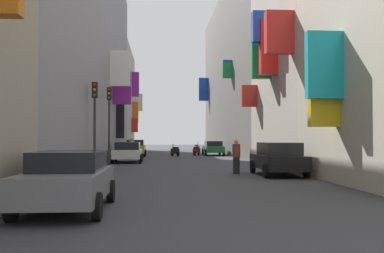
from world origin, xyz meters
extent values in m
plane|color=#38383D|center=(0.00, 30.00, 0.00)|extent=(140.00, 140.00, 0.00)
cube|color=gray|center=(-8.00, 28.04, 7.96)|extent=(6.00, 34.72, 15.91)
cube|color=white|center=(-4.30, 29.01, 6.55)|extent=(1.40, 0.36, 2.49)
cube|color=black|center=(-4.69, 33.73, 3.05)|extent=(0.62, 0.51, 2.79)
cube|color=orange|center=(-4.70, 34.95, 7.14)|extent=(0.60, 0.47, 2.51)
cube|color=purple|center=(-4.32, 30.68, 5.37)|extent=(1.36, 0.37, 2.42)
cube|color=white|center=(-4.64, 37.53, 8.23)|extent=(0.73, 0.53, 1.76)
cube|color=#9E9384|center=(-8.00, 52.70, 6.21)|extent=(6.00, 14.61, 12.42)
cube|color=purple|center=(-4.55, 54.00, 8.41)|extent=(0.89, 0.61, 3.09)
cube|color=red|center=(-4.61, 53.60, 3.22)|extent=(0.77, 0.63, 1.71)
cube|color=orange|center=(-4.63, 55.70, 4.94)|extent=(0.74, 0.64, 2.72)
cube|color=white|center=(-4.42, 58.57, 6.48)|extent=(1.16, 0.58, 2.36)
cube|color=#19B2BF|center=(4.34, 13.41, 4.34)|extent=(1.32, 0.37, 2.42)
cube|color=yellow|center=(4.45, 13.79, 3.11)|extent=(1.09, 0.37, 1.99)
cube|color=#B2A899|center=(8.00, 23.81, 7.85)|extent=(6.00, 10.60, 15.69)
cube|color=red|center=(4.49, 27.35, 4.52)|extent=(1.03, 0.45, 1.46)
cube|color=red|center=(4.31, 19.24, 6.91)|extent=(1.37, 0.60, 2.10)
cube|color=green|center=(4.42, 23.56, 6.78)|extent=(1.16, 0.47, 3.16)
cube|color=blue|center=(4.32, 22.38, 7.96)|extent=(1.36, 0.59, 1.75)
cube|color=red|center=(4.53, 22.24, 6.77)|extent=(0.95, 0.60, 3.04)
cube|color=slate|center=(8.00, 44.56, 8.49)|extent=(6.00, 30.89, 16.98)
cube|color=green|center=(4.57, 37.39, 7.79)|extent=(0.86, 0.36, 1.40)
cube|color=blue|center=(4.59, 37.56, 7.94)|extent=(0.83, 0.62, 1.55)
cube|color=blue|center=(4.36, 56.52, 8.14)|extent=(1.27, 0.51, 3.05)
cube|color=black|center=(3.83, 17.80, 0.62)|extent=(1.76, 4.06, 0.63)
cube|color=black|center=(3.83, 17.60, 1.22)|extent=(1.55, 2.27, 0.57)
cylinder|color=black|center=(2.95, 19.14, 0.30)|extent=(0.18, 0.60, 0.60)
cylinder|color=black|center=(4.71, 19.14, 0.30)|extent=(0.18, 0.60, 0.60)
cylinder|color=black|center=(2.95, 16.46, 0.30)|extent=(0.18, 0.60, 0.60)
cylinder|color=black|center=(4.71, 16.46, 0.30)|extent=(0.18, 0.60, 0.60)
cube|color=white|center=(-3.75, 28.77, 0.59)|extent=(1.85, 3.98, 0.58)
cube|color=black|center=(-3.75, 28.97, 1.13)|extent=(1.63, 2.23, 0.50)
cylinder|color=black|center=(-2.83, 27.46, 0.30)|extent=(0.18, 0.60, 0.60)
cylinder|color=black|center=(-4.68, 27.46, 0.30)|extent=(0.18, 0.60, 0.60)
cylinder|color=black|center=(-2.83, 30.08, 0.30)|extent=(0.18, 0.60, 0.60)
cylinder|color=black|center=(-4.68, 30.08, 0.30)|extent=(0.18, 0.60, 0.60)
cube|color=gold|center=(-3.71, 38.37, 0.64)|extent=(1.70, 4.48, 0.69)
cube|color=black|center=(-3.71, 38.59, 1.24)|extent=(1.49, 2.51, 0.51)
cylinder|color=black|center=(-2.87, 36.89, 0.30)|extent=(0.18, 0.60, 0.60)
cylinder|color=black|center=(-4.56, 36.89, 0.30)|extent=(0.18, 0.60, 0.60)
cylinder|color=black|center=(-2.87, 39.85, 0.30)|extent=(0.18, 0.60, 0.60)
cylinder|color=black|center=(-4.56, 39.85, 0.30)|extent=(0.18, 0.60, 0.60)
cube|color=slate|center=(-3.75, 8.64, 0.62)|extent=(1.74, 4.02, 0.65)
cube|color=black|center=(-3.75, 8.84, 1.17)|extent=(1.53, 2.25, 0.46)
cylinder|color=black|center=(-2.88, 7.31, 0.30)|extent=(0.18, 0.60, 0.60)
cylinder|color=black|center=(-4.61, 7.31, 0.30)|extent=(0.18, 0.60, 0.60)
cylinder|color=black|center=(-2.88, 9.97, 0.30)|extent=(0.18, 0.60, 0.60)
cylinder|color=black|center=(-4.61, 9.97, 0.30)|extent=(0.18, 0.60, 0.60)
cube|color=#236638|center=(3.62, 40.29, 0.60)|extent=(1.69, 4.22, 0.60)
cube|color=black|center=(3.62, 40.08, 1.14)|extent=(1.49, 2.37, 0.47)
cylinder|color=black|center=(2.77, 41.68, 0.30)|extent=(0.18, 0.60, 0.60)
cylinder|color=black|center=(4.46, 41.68, 0.30)|extent=(0.18, 0.60, 0.60)
cylinder|color=black|center=(2.77, 38.90, 0.30)|extent=(0.18, 0.60, 0.60)
cylinder|color=black|center=(4.46, 38.90, 0.30)|extent=(0.18, 0.60, 0.60)
cube|color=black|center=(-0.11, 38.55, 0.46)|extent=(0.79, 1.16, 0.45)
cube|color=black|center=(-0.04, 38.37, 0.77)|extent=(0.50, 0.64, 0.16)
cylinder|color=#4C4C51|center=(-0.30, 39.05, 0.79)|extent=(0.15, 0.28, 0.68)
cylinder|color=black|center=(-0.35, 39.18, 0.24)|extent=(0.26, 0.48, 0.48)
cylinder|color=black|center=(0.13, 37.93, 0.24)|extent=(0.26, 0.48, 0.48)
cube|color=#ADADB2|center=(2.90, 49.95, 0.46)|extent=(0.62, 1.09, 0.45)
cube|color=black|center=(2.86, 50.14, 0.77)|extent=(0.42, 0.61, 0.16)
cylinder|color=#4C4C51|center=(2.99, 49.44, 0.79)|extent=(0.11, 0.28, 0.68)
cylinder|color=black|center=(3.02, 49.32, 0.24)|extent=(0.19, 0.49, 0.48)
cylinder|color=black|center=(2.78, 50.58, 0.24)|extent=(0.19, 0.49, 0.48)
cube|color=red|center=(1.98, 39.71, 0.46)|extent=(0.82, 1.24, 0.45)
cube|color=black|center=(1.90, 39.51, 0.77)|extent=(0.50, 0.64, 0.16)
cylinder|color=#4C4C51|center=(2.18, 40.25, 0.79)|extent=(0.15, 0.28, 0.68)
cylinder|color=black|center=(2.23, 40.39, 0.24)|extent=(0.26, 0.48, 0.48)
cylinder|color=black|center=(1.73, 39.03, 0.24)|extent=(0.26, 0.48, 0.48)
cylinder|color=black|center=(2.09, 18.79, 0.40)|extent=(0.43, 0.43, 0.79)
cylinder|color=maroon|center=(2.09, 18.79, 1.11)|extent=(0.51, 0.51, 0.63)
sphere|color=tan|center=(2.09, 18.79, 1.53)|extent=(0.21, 0.21, 0.21)
cylinder|color=#2B2B2B|center=(-3.69, 32.54, 0.41)|extent=(0.37, 0.37, 0.83)
cylinder|color=#B2AD9E|center=(-3.69, 32.54, 1.15)|extent=(0.44, 0.44, 0.65)
sphere|color=tan|center=(-3.69, 32.54, 1.59)|extent=(0.22, 0.22, 0.22)
cylinder|color=#2D2D2D|center=(-4.59, 24.81, 1.99)|extent=(0.12, 0.12, 3.99)
cube|color=black|center=(-4.59, 24.81, 4.36)|extent=(0.26, 0.26, 0.75)
sphere|color=red|center=(-4.59, 24.67, 4.61)|extent=(0.14, 0.14, 0.14)
sphere|color=orange|center=(-4.59, 24.67, 4.36)|extent=(0.14, 0.14, 0.14)
sphere|color=green|center=(-4.59, 24.67, 4.11)|extent=(0.14, 0.14, 0.14)
cylinder|color=#2D2D2D|center=(-4.64, 19.18, 1.80)|extent=(0.12, 0.12, 3.61)
cube|color=black|center=(-4.64, 19.18, 3.98)|extent=(0.26, 0.26, 0.75)
sphere|color=red|center=(-4.64, 19.04, 4.23)|extent=(0.14, 0.14, 0.14)
sphere|color=orange|center=(-4.64, 19.04, 3.98)|extent=(0.14, 0.14, 0.14)
sphere|color=green|center=(-4.64, 19.04, 3.73)|extent=(0.14, 0.14, 0.14)
camera|label=1|loc=(-1.60, -2.03, 1.74)|focal=41.33mm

